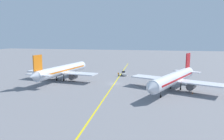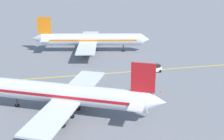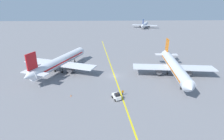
{
  "view_description": "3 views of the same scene",
  "coord_description": "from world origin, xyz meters",
  "views": [
    {
      "loc": [
        -16.7,
        73.57,
        16.18
      ],
      "look_at": [
        1.83,
        -3.89,
        4.15
      ],
      "focal_mm": 35.0,
      "sensor_mm": 36.0,
      "label": 1
    },
    {
      "loc": [
        -71.21,
        4.3,
        25.82
      ],
      "look_at": [
        -5.68,
        -4.38,
        2.92
      ],
      "focal_mm": 50.0,
      "sensor_mm": 36.0,
      "label": 2
    },
    {
      "loc": [
        -3.39,
        -56.83,
        24.32
      ],
      "look_at": [
        -0.84,
        0.59,
        2.01
      ],
      "focal_mm": 28.0,
      "sensor_mm": 36.0,
      "label": 3
    }
  ],
  "objects": [
    {
      "name": "ground_plane",
      "position": [
        0.0,
        0.0,
        0.0
      ],
      "size": [
        400.0,
        400.0,
        0.0
      ],
      "primitive_type": "plane",
      "color": "slate"
    },
    {
      "name": "apron_yellow_centreline",
      "position": [
        0.0,
        0.0,
        0.0
      ],
      "size": [
        10.18,
        119.63,
        0.01
      ],
      "primitive_type": "cube",
      "rotation": [
        0.0,
        0.0,
        0.08
      ],
      "color": "yellow",
      "rests_on": "ground"
    },
    {
      "name": "airplane_at_gate",
      "position": [
        -19.95,
        5.67,
        3.71
      ],
      "size": [
        27.94,
        34.09,
        10.6
      ],
      "color": "silver",
      "rests_on": "ground"
    },
    {
      "name": "airplane_adjacent_stand",
      "position": [
        20.53,
        -1.22,
        3.71
      ],
      "size": [
        28.43,
        35.53,
        10.6
      ],
      "color": "silver",
      "rests_on": "ground"
    },
    {
      "name": "baggage_tug_white",
      "position": [
        -0.35,
        -15.98,
        0.9
      ],
      "size": [
        2.58,
        3.34,
        2.11
      ],
      "color": "white",
      "rests_on": "ground"
    },
    {
      "name": "ground_crew_worker",
      "position": [
        1.48,
        -13.94,
        0.91
      ],
      "size": [
        0.56,
        0.31,
        1.68
      ],
      "color": "#23232D",
      "rests_on": "ground"
    },
    {
      "name": "traffic_cone_near_nose",
      "position": [
        -12.88,
        -13.9,
        0.28
      ],
      "size": [
        0.32,
        0.32,
        0.55
      ],
      "primitive_type": "cone",
      "color": "orange",
      "rests_on": "ground"
    },
    {
      "name": "traffic_cone_mid_apron",
      "position": [
        -25.08,
        8.57,
        0.28
      ],
      "size": [
        0.32,
        0.32,
        0.55
      ],
      "primitive_type": "cone",
      "color": "orange",
      "rests_on": "ground"
    }
  ]
}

